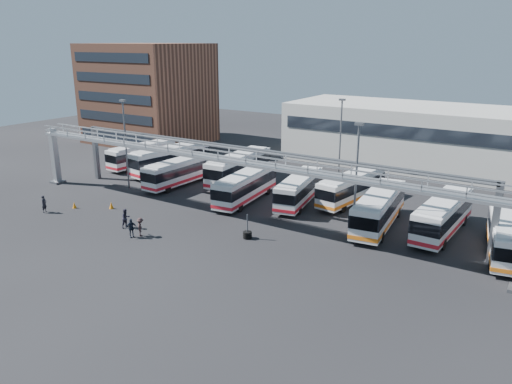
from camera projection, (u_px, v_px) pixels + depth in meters
The scene contains 24 objects.
ground at pixel (191, 239), 43.13m from camera, with size 140.00×140.00×0.00m, color black.
gantry at pixel (229, 164), 46.23m from camera, with size 51.40×5.15×7.10m.
apartment_building at pixel (148, 94), 82.56m from camera, with size 18.00×15.00×16.00m, color brown.
warehouse at pixel (445, 138), 66.22m from camera, with size 42.00×14.00×8.00m, color #9E9E99.
light_pole_left at pixel (125, 140), 56.20m from camera, with size 0.70×0.35×10.21m.
light_pole_mid at pixel (356, 177), 40.83m from camera, with size 0.70×0.35×10.21m.
light_pole_back at pixel (340, 138), 57.03m from camera, with size 0.70×0.35×10.21m.
bus_0 at pixel (142, 154), 67.31m from camera, with size 3.14×10.38×3.11m.
bus_1 at pixel (170, 159), 63.95m from camera, with size 4.43×11.65×3.46m.
bus_2 at pixel (180, 171), 58.70m from camera, with size 2.61×10.33×3.12m.
bus_3 at pixel (239, 167), 59.83m from camera, with size 3.51×11.64×3.49m.
bus_4 at pixel (246, 186), 52.73m from camera, with size 3.58×10.59×3.15m.
bus_5 at pixel (299, 189), 51.91m from camera, with size 4.12×10.24×3.03m.
bus_6 at pixel (352, 187), 52.29m from camera, with size 3.75×10.50×3.12m.
bus_7 at pixel (379, 208), 45.32m from camera, with size 3.83×11.31×3.37m.
bus_8 at pixel (443, 215), 43.73m from camera, with size 2.93×10.90×3.28m.
bus_9 at pixel (506, 235), 39.44m from camera, with size 4.16×10.43×3.09m.
pedestrian_a at pixel (44, 204), 49.54m from camera, with size 0.64×0.42×1.77m, color black.
pedestrian_b at pixel (126, 218), 45.51m from camera, with size 0.88×0.68×1.81m, color #282432.
pedestrian_c at pixel (140, 227), 43.57m from camera, with size 1.08×0.62×1.67m, color #322121.
pedestrian_d at pixel (131, 228), 43.26m from camera, with size 1.00×0.42×1.70m, color black.
cone_left at pixel (74, 205), 50.96m from camera, with size 0.40×0.40×0.64m, color orange.
cone_right at pixel (111, 205), 50.82m from camera, with size 0.44×0.44×0.69m, color orange.
tire_stack at pixel (247, 234), 43.18m from camera, with size 0.78×0.78×2.22m.
Camera 1 is at (26.54, -30.54, 16.47)m, focal length 35.00 mm.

